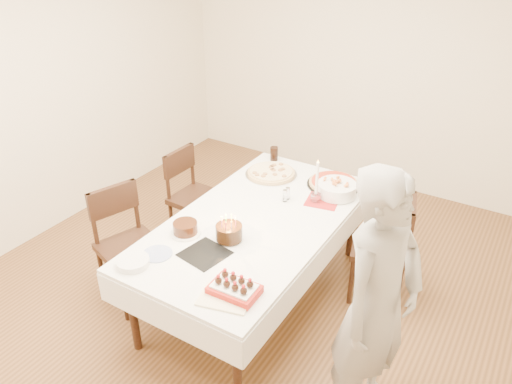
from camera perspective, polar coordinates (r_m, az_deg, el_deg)
The scene contains 22 objects.
floor at distance 4.26m, azimuth -0.92°, elevation -11.67°, with size 5.00×5.00×0.00m, color #51331B.
wall_back at distance 5.67m, azimuth 13.06°, elevation 13.89°, with size 4.50×0.04×2.70m, color beige.
wall_left at distance 5.03m, azimuth -23.62°, elevation 10.24°, with size 0.04×5.00×2.70m, color beige.
dining_table at distance 4.02m, azimuth -0.00°, elevation -7.67°, with size 1.14×2.14×0.75m, color silver.
chair_right_savory at distance 4.12m, azimuth 13.97°, elevation -6.22°, with size 0.47×0.47×0.92m, color #331B11, non-canonical shape.
chair_left_savory at distance 4.68m, azimuth -6.68°, elevation -0.76°, with size 0.47×0.47×0.92m, color #331B11, non-canonical shape.
chair_left_dessert at distance 4.07m, azimuth -14.10°, elevation -6.30°, with size 0.49×0.49×0.97m, color #331B11, non-canonical shape.
person at distance 2.96m, azimuth 13.68°, elevation -12.53°, with size 0.63×0.41×1.72m, color #A19D98.
pizza_white at distance 4.43m, azimuth 1.74°, elevation 2.21°, with size 0.46×0.46×0.04m, color beige.
pizza_pepperoni at distance 4.32m, azimuth 8.85°, elevation 1.03°, with size 0.45×0.45×0.04m, color red.
red_placemat at distance 4.08m, azimuth 7.61°, elevation -1.03°, with size 0.25×0.25×0.01m, color #B21E1E.
pasta_bowl at distance 4.15m, azimuth 9.21°, elevation 0.34°, with size 0.32×0.32×0.10m, color white.
taper_candle at distance 3.98m, azimuth 6.97°, elevation 1.27°, with size 0.08×0.08×0.37m, color white.
shaker_pair at distance 4.02m, azimuth 3.32°, elevation -0.43°, with size 0.09×0.09×0.10m, color white, non-canonical shape.
cola_glass at distance 4.69m, azimuth 2.07°, elevation 4.40°, with size 0.07×0.07×0.13m, color black.
layer_cake at distance 3.66m, azimuth -8.08°, elevation -4.11°, with size 0.23×0.23×0.09m, color #361A0D.
cake_board at distance 3.46m, azimuth -5.88°, elevation -7.07°, with size 0.29×0.29×0.01m, color black.
birthday_cake at distance 3.53m, azimuth -3.12°, elevation -4.16°, with size 0.19×0.19×0.17m, color #321D0D.
strawberry_box at distance 3.11m, azimuth -2.50°, elevation -10.96°, with size 0.30×0.20×0.08m, color #A41B12, non-canonical shape.
box_lid at distance 3.09m, azimuth -3.59°, elevation -12.16°, with size 0.31×0.21×0.03m, color beige.
plate_stack at distance 3.43m, azimuth -13.89°, elevation -7.77°, with size 0.22×0.22×0.05m, color white.
china_plate at distance 3.51m, azimuth -11.20°, elevation -6.94°, with size 0.20×0.20×0.01m, color white.
Camera 1 is at (1.74, -2.70, 2.80)m, focal length 35.00 mm.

